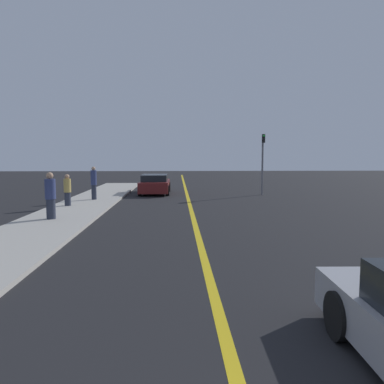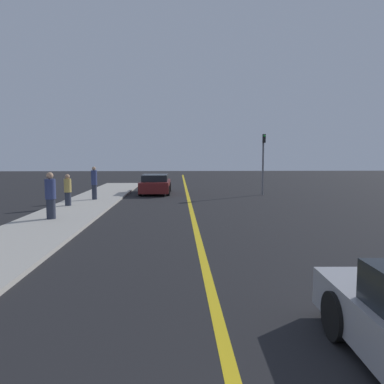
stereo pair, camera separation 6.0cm
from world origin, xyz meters
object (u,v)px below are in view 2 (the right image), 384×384
at_px(pedestrian_near_curb, 51,196).
at_px(pedestrian_far_standing, 94,183).
at_px(pedestrian_mid_group, 68,190).
at_px(traffic_light, 263,158).
at_px(car_ahead_center, 155,184).

relative_size(pedestrian_near_curb, pedestrian_far_standing, 0.99).
height_order(pedestrian_near_curb, pedestrian_mid_group, pedestrian_near_curb).
bearing_deg(pedestrian_near_curb, pedestrian_far_standing, 87.42).
relative_size(pedestrian_mid_group, traffic_light, 0.39).
distance_m(pedestrian_near_curb, pedestrian_far_standing, 6.38).
relative_size(car_ahead_center, pedestrian_near_curb, 2.35).
relative_size(car_ahead_center, pedestrian_mid_group, 2.75).
distance_m(pedestrian_mid_group, traffic_light, 12.45).
xyz_separation_m(pedestrian_mid_group, traffic_light, (10.99, 5.64, 1.53)).
relative_size(car_ahead_center, pedestrian_far_standing, 2.32).
distance_m(pedestrian_near_curb, pedestrian_mid_group, 3.86).
distance_m(pedestrian_near_curb, traffic_light, 14.24).
bearing_deg(pedestrian_near_curb, car_ahead_center, 71.82).
height_order(car_ahead_center, pedestrian_mid_group, pedestrian_mid_group).
height_order(car_ahead_center, pedestrian_near_curb, pedestrian_near_curb).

